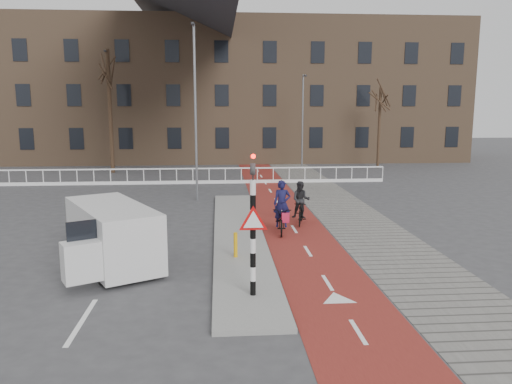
{
  "coord_description": "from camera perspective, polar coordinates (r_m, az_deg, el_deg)",
  "views": [
    {
      "loc": [
        -1.42,
        -13.73,
        4.73
      ],
      "look_at": [
        0.01,
        5.0,
        1.5
      ],
      "focal_mm": 35.0,
      "sensor_mm": 36.0,
      "label": 1
    }
  ],
  "objects": [
    {
      "name": "bollard",
      "position": [
        15.51,
        -2.35,
        -6.05
      ],
      "size": [
        0.12,
        0.12,
        0.77
      ],
      "primitive_type": "cylinder",
      "color": "#DFA00C",
      "rests_on": "curb_island"
    },
    {
      "name": "curb_island",
      "position": [
        18.35,
        -1.97,
        -4.99
      ],
      "size": [
        1.8,
        16.0,
        0.12
      ],
      "primitive_type": "cube",
      "color": "gray",
      "rests_on": "ground"
    },
    {
      "name": "bike_lane",
      "position": [
        24.38,
        2.61,
        -1.43
      ],
      "size": [
        2.5,
        60.0,
        0.01
      ],
      "primitive_type": "cube",
      "color": "maroon",
      "rests_on": "ground"
    },
    {
      "name": "ground",
      "position": [
        14.6,
        1.48,
        -9.16
      ],
      "size": [
        120.0,
        120.0,
        0.0
      ],
      "primitive_type": "plane",
      "color": "#38383A",
      "rests_on": "ground"
    },
    {
      "name": "van",
      "position": [
        15.53,
        -16.08,
        -4.63
      ],
      "size": [
        3.54,
        4.61,
        1.85
      ],
      "rotation": [
        0.0,
        0.0,
        0.49
      ],
      "color": "silver",
      "rests_on": "ground"
    },
    {
      "name": "streetlight_left",
      "position": [
        38.09,
        -16.21,
        8.77
      ],
      "size": [
        0.12,
        0.12,
        8.66
      ],
      "primitive_type": "cylinder",
      "color": "slate",
      "rests_on": "ground"
    },
    {
      "name": "railing",
      "position": [
        31.26,
        -10.88,
        1.44
      ],
      "size": [
        28.0,
        0.1,
        0.99
      ],
      "color": "silver",
      "rests_on": "ground"
    },
    {
      "name": "sidewalk",
      "position": [
        24.87,
        9.03,
        -1.32
      ],
      "size": [
        3.0,
        60.0,
        0.01
      ],
      "primitive_type": "cube",
      "color": "slate",
      "rests_on": "ground"
    },
    {
      "name": "streetlight_near",
      "position": [
        25.2,
        -6.93,
        8.77
      ],
      "size": [
        0.12,
        0.12,
        8.65
      ],
      "primitive_type": "cylinder",
      "color": "slate",
      "rests_on": "ground"
    },
    {
      "name": "traffic_signal",
      "position": [
        12.06,
        -0.35,
        -3.39
      ],
      "size": [
        0.8,
        0.8,
        3.68
      ],
      "color": "black",
      "rests_on": "curb_island"
    },
    {
      "name": "tree_mid",
      "position": [
        37.34,
        -16.33,
        8.77
      ],
      "size": [
        0.28,
        0.28,
        8.67
      ],
      "primitive_type": "cylinder",
      "color": "#322216",
      "rests_on": "ground"
    },
    {
      "name": "cyclist_near",
      "position": [
        18.8,
        2.98,
        -2.7
      ],
      "size": [
        0.89,
        1.99,
        2.0
      ],
      "rotation": [
        0.0,
        0.0,
        -0.12
      ],
      "color": "black",
      "rests_on": "bike_lane"
    },
    {
      "name": "cyclist_far",
      "position": [
        20.24,
        5.15,
        -1.66
      ],
      "size": [
        0.85,
        1.67,
        1.76
      ],
      "rotation": [
        0.0,
        0.0,
        -0.24
      ],
      "color": "black",
      "rests_on": "bike_lane"
    },
    {
      "name": "townhouse_row",
      "position": [
        45.87,
        -6.49,
        13.55
      ],
      "size": [
        46.0,
        10.0,
        15.9
      ],
      "color": "#7F6047",
      "rests_on": "ground"
    },
    {
      "name": "tree_right",
      "position": [
        39.82,
        13.9,
        7.12
      ],
      "size": [
        0.21,
        0.21,
        6.19
      ],
      "primitive_type": "cylinder",
      "color": "#322216",
      "rests_on": "ground"
    },
    {
      "name": "streetlight_right",
      "position": [
        38.01,
        5.34,
        7.91
      ],
      "size": [
        0.12,
        0.12,
        7.06
      ],
      "primitive_type": "cylinder",
      "color": "slate",
      "rests_on": "ground"
    }
  ]
}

